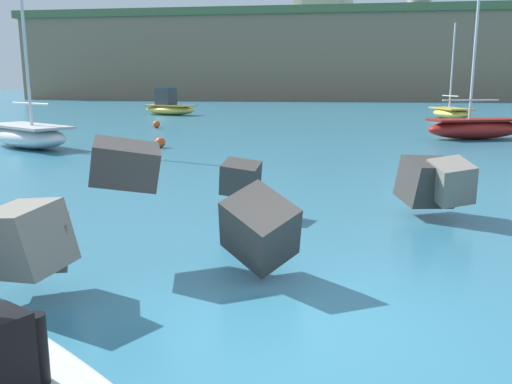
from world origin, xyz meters
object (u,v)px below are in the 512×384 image
at_px(mooring_buoy_outer, 156,124).
at_px(station_building_east, 313,7).
at_px(boat_near_centre, 475,128).
at_px(mooring_buoy_middle, 449,116).
at_px(boat_near_left, 451,112).
at_px(station_building_west, 332,1).
at_px(boat_mid_centre, 28,135).
at_px(mooring_buoy_inner, 160,143).
at_px(boat_near_right, 169,107).
at_px(station_building_central, 321,6).

relative_size(mooring_buoy_outer, station_building_east, 0.06).
xyz_separation_m(boat_near_centre, mooring_buoy_middle, (1.84, 14.82, -0.33)).
bearing_deg(boat_near_left, station_building_west, 98.97).
xyz_separation_m(boat_near_centre, station_building_west, (-7.48, 76.20, 16.88)).
relative_size(mooring_buoy_middle, mooring_buoy_outer, 1.00).
distance_m(boat_mid_centre, mooring_buoy_inner, 5.51).
bearing_deg(boat_near_centre, station_building_west, 95.61).
bearing_deg(boat_near_left, station_building_east, 101.61).
bearing_deg(station_building_east, boat_near_centre, -82.07).
relative_size(boat_near_right, station_building_west, 0.69).
xyz_separation_m(boat_near_right, boat_mid_centre, (1.32, -23.76, -0.15)).
distance_m(boat_mid_centre, station_building_west, 85.14).
distance_m(boat_near_centre, boat_mid_centre, 20.45).
bearing_deg(boat_near_right, station_building_west, 77.28).
bearing_deg(station_building_east, station_building_central, -67.18).
height_order(boat_near_right, boat_mid_centre, boat_mid_centre).
relative_size(boat_near_centre, station_building_east, 0.91).
distance_m(boat_near_right, station_building_west, 62.58).
xyz_separation_m(boat_near_right, station_building_west, (13.27, 58.83, 16.73)).
distance_m(boat_near_centre, boat_near_right, 27.06).
xyz_separation_m(boat_near_right, station_building_east, (9.62, 62.51, 16.24)).
distance_m(boat_near_left, station_building_east, 67.69).
bearing_deg(boat_near_left, mooring_buoy_outer, -149.50).
distance_m(station_building_west, station_building_central, 2.18).
height_order(boat_mid_centre, mooring_buoy_inner, boat_mid_centre).
distance_m(mooring_buoy_outer, station_building_central, 74.04).
bearing_deg(mooring_buoy_middle, mooring_buoy_inner, -127.73).
xyz_separation_m(boat_mid_centre, station_building_central, (9.99, 82.26, 15.99)).
xyz_separation_m(mooring_buoy_outer, station_building_east, (6.27, 75.79, 16.72)).
distance_m(boat_near_left, mooring_buoy_inner, 26.61).
bearing_deg(station_building_east, mooring_buoy_middle, -78.73).
height_order(mooring_buoy_inner, station_building_central, station_building_central).
relative_size(station_building_west, station_building_central, 0.94).
bearing_deg(boat_near_centre, station_building_east, 97.93).
bearing_deg(mooring_buoy_inner, boat_near_centre, 21.95).
height_order(boat_near_right, mooring_buoy_inner, boat_near_right).
bearing_deg(mooring_buoy_middle, boat_near_centre, -97.08).
xyz_separation_m(station_building_central, station_building_east, (-1.69, 4.02, 0.40)).
height_order(mooring_buoy_inner, station_building_east, station_building_east).
distance_m(boat_near_right, mooring_buoy_outer, 13.70).
height_order(boat_near_left, station_building_central, station_building_central).
distance_m(boat_near_left, boat_mid_centre, 30.75).
distance_m(boat_near_left, boat_near_centre, 15.71).
relative_size(boat_near_centre, mooring_buoy_inner, 15.49).
bearing_deg(boat_near_centre, mooring_buoy_middle, 82.92).
bearing_deg(boat_mid_centre, mooring_buoy_outer, 79.08).
bearing_deg(mooring_buoy_middle, station_building_west, 98.63).
bearing_deg(mooring_buoy_inner, boat_near_left, 52.85).
distance_m(boat_near_centre, mooring_buoy_outer, 17.88).
height_order(boat_near_left, mooring_buoy_inner, boat_near_left).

